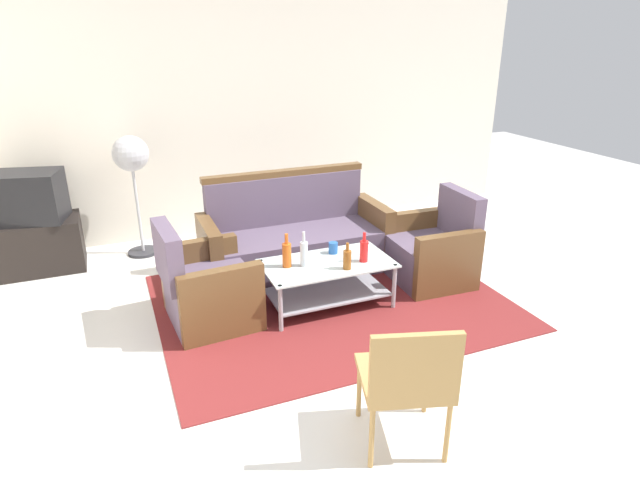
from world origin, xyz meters
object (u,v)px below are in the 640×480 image
tv_stand (39,245)px  wicker_chair (408,377)px  armchair_right (432,252)px  bottle_red (364,250)px  coffee_table (327,277)px  cup (333,248)px  pedestal_fan (131,161)px  bottle_brown (347,259)px  bottle_orange (287,254)px  bottle_clear (304,253)px  television (29,197)px  armchair_left (207,289)px  couch (295,241)px

tv_stand → wicker_chair: bearing=-59.3°
armchair_right → bottle_red: 0.88m
coffee_table → tv_stand: bearing=142.9°
cup → pedestal_fan: (-1.51, 1.66, 0.55)m
bottle_brown → bottle_orange: bearing=152.5°
bottle_clear → television: (-2.14, 1.77, 0.24)m
pedestal_fan → bottle_brown: bearing=-53.6°
coffee_table → tv_stand: 2.95m
bottle_brown → television: (-2.45, 1.96, 0.26)m
armchair_right → cup: 1.02m
bottle_clear → bottle_red: bearing=-11.8°
armchair_right → pedestal_fan: pedestal_fan is taller
armchair_left → wicker_chair: armchair_left is taller
bottle_red → tv_stand: bottle_red is taller
cup → television: 2.97m
bottle_orange → bottle_brown: size_ratio=1.27×
bottle_brown → television: size_ratio=0.34×
armchair_right → bottle_brown: bearing=107.8°
couch → bottle_clear: (-0.19, -0.77, 0.21)m
television → wicker_chair: bearing=133.4°
tv_stand → television: 0.50m
couch → cup: 0.65m
bottle_red → armchair_left: bearing=170.0°
bottle_clear → cup: bearing=25.0°
pedestal_fan → armchair_left: bearing=-77.6°
bottle_brown → cup: (0.03, 0.35, -0.04)m
bottle_red → couch: bearing=109.4°
armchair_right → cup: (-1.00, 0.06, 0.17)m
armchair_left → bottle_orange: (0.66, -0.08, 0.23)m
bottle_clear → television: television is taller
armchair_right → cup: size_ratio=8.50×
television → bottle_orange: bearing=152.0°
television → couch: bearing=169.7°
cup → bottle_orange: bearing=-166.2°
bottle_brown → pedestal_fan: pedestal_fan is taller
tv_stand → television: bearing=77.2°
coffee_table → bottle_orange: bottle_orange is taller
cup → armchair_right: bearing=-3.7°
couch → bottle_brown: (0.11, -0.97, 0.18)m
couch → tv_stand: bearing=-22.8°
couch → bottle_orange: couch is taller
bottle_red → bottle_clear: (-0.50, 0.11, 0.02)m
armchair_right → bottle_clear: (-1.33, -0.09, 0.24)m
couch → armchair_right: bearing=149.2°
couch → bottle_red: (0.31, -0.88, 0.19)m
armchair_left → tv_stand: armchair_left is taller
coffee_table → bottle_orange: 0.43m
cup → armchair_left: bearing=-178.5°
television → wicker_chair: 4.10m
bottle_orange → armchair_left: bearing=172.7°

